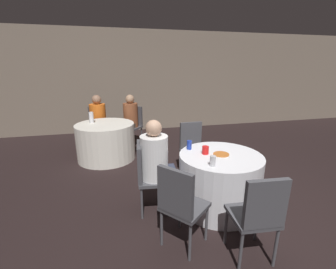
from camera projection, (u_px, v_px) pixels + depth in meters
ground_plane at (212, 206)px, 3.02m from camera, size 16.00×16.00×0.00m
wall_back at (156, 82)px, 6.51m from camera, size 16.00×0.06×2.80m
table_near at (219, 181)px, 2.96m from camera, size 1.06×1.06×0.73m
table_far at (106, 141)px, 4.53m from camera, size 1.15×1.15×0.73m
chair_near_southwest at (180, 201)px, 2.18m from camera, size 0.56×0.56×0.92m
chair_near_north at (192, 145)px, 3.78m from camera, size 0.42×0.42×0.92m
chair_near_south at (258, 212)px, 2.01m from camera, size 0.43×0.44×0.92m
chair_near_west at (147, 172)px, 2.80m from camera, size 0.44×0.44×0.92m
chair_far_north at (98, 122)px, 5.34m from camera, size 0.47×0.48×0.92m
chair_far_northeast at (133, 122)px, 5.33m from camera, size 0.56×0.56×0.92m
person_white_shirt at (160, 166)px, 2.80m from camera, size 0.51×0.36×1.21m
person_floral_shirt at (129, 121)px, 5.17m from camera, size 0.46×0.47×1.21m
person_orange_shirt at (99, 121)px, 5.18m from camera, size 0.40×0.52×1.20m
pizza_plate_near at (221, 154)px, 2.85m from camera, size 0.22×0.22×0.02m
soda_can_silver at (213, 161)px, 2.52m from camera, size 0.07×0.07×0.12m
soda_can_blue at (189, 145)px, 3.04m from camera, size 0.07×0.07×0.12m
cup_near at (205, 150)px, 2.88m from camera, size 0.09×0.09×0.10m
bottle_far at (91, 117)px, 4.49m from camera, size 0.09×0.09×0.22m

